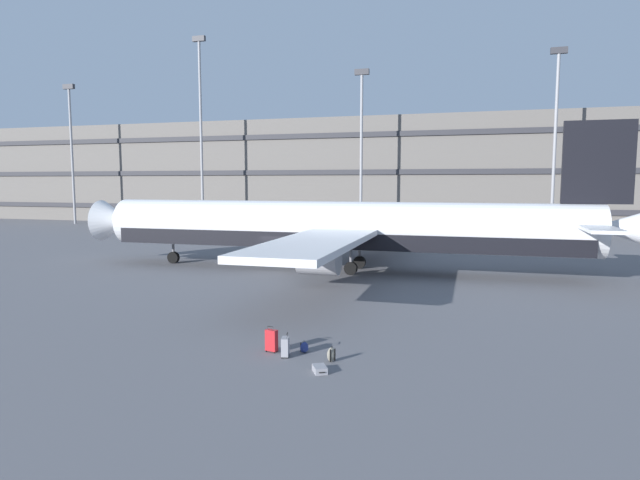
% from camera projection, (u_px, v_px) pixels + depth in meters
% --- Properties ---
extents(ground_plane, '(600.00, 600.00, 0.00)m').
position_uv_depth(ground_plane, '(278.00, 271.00, 38.12)').
color(ground_plane, '#5B5B60').
extents(terminal_structure, '(163.14, 21.77, 15.29)m').
position_uv_depth(terminal_structure, '(390.00, 173.00, 84.08)').
color(terminal_structure, '#605B56').
rests_on(terminal_structure, ground_plane).
extents(airliner, '(39.87, 32.27, 10.03)m').
position_uv_depth(airliner, '(342.00, 228.00, 37.96)').
color(airliner, silver).
rests_on(airliner, ground_plane).
extents(light_mast_far_left, '(1.80, 0.50, 20.59)m').
position_uv_depth(light_mast_far_left, '(71.00, 144.00, 80.25)').
color(light_mast_far_left, gray).
rests_on(light_mast_far_left, ground_plane).
extents(light_mast_left, '(1.80, 0.50, 25.85)m').
position_uv_depth(light_mast_left, '(201.00, 120.00, 73.88)').
color(light_mast_left, gray).
rests_on(light_mast_left, ground_plane).
extents(light_mast_center_left, '(1.80, 0.50, 20.23)m').
position_uv_depth(light_mast_center_left, '(361.00, 138.00, 67.85)').
color(light_mast_center_left, gray).
rests_on(light_mast_center_left, ground_plane).
extents(light_mast_center_right, '(1.80, 0.50, 21.31)m').
position_uv_depth(light_mast_center_right, '(556.00, 129.00, 61.42)').
color(light_mast_center_right, gray).
rests_on(light_mast_center_right, ground_plane).
extents(suitcase_silver, '(0.49, 0.32, 0.99)m').
position_uv_depth(suitcase_silver, '(271.00, 340.00, 19.98)').
color(suitcase_silver, '#B21E23').
rests_on(suitcase_silver, ground_plane).
extents(suitcase_purple, '(0.66, 0.74, 0.22)m').
position_uv_depth(suitcase_purple, '(320.00, 369.00, 17.86)').
color(suitcase_purple, gray).
rests_on(suitcase_purple, ground_plane).
extents(suitcase_black, '(0.35, 0.51, 0.88)m').
position_uv_depth(suitcase_black, '(285.00, 346.00, 19.43)').
color(suitcase_black, gray).
rests_on(suitcase_black, ground_plane).
extents(backpack_small, '(0.36, 0.37, 0.57)m').
position_uv_depth(backpack_small, '(331.00, 355.00, 18.91)').
color(backpack_small, gray).
rests_on(backpack_small, ground_plane).
extents(backpack_red, '(0.36, 0.39, 0.45)m').
position_uv_depth(backpack_red, '(304.00, 348.00, 19.90)').
color(backpack_red, navy).
rests_on(backpack_red, ground_plane).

